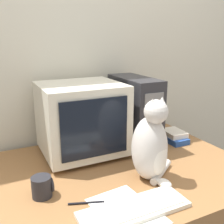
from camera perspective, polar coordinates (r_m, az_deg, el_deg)
wall_back at (r=1.73m, az=-6.56°, el=10.43°), size 7.00×0.05×2.50m
crt_monitor at (r=1.47m, az=-6.67°, el=-1.43°), size 0.44×0.41×0.41m
computer_tower at (r=1.61m, az=4.86°, el=0.17°), size 0.17×0.41×0.42m
keyboard at (r=1.08m, az=4.88°, el=-20.33°), size 0.44×0.15×0.02m
cat at (r=1.22m, az=8.54°, el=-7.26°), size 0.27×0.24×0.40m
book_stack at (r=1.75m, az=13.27°, el=-5.14°), size 0.13×0.18×0.07m
pen at (r=1.12m, az=-5.64°, el=-19.08°), size 0.14×0.06×0.01m
paper_sheet at (r=1.08m, az=3.04°, el=-20.64°), size 0.24×0.32×0.00m
mug at (r=1.17m, az=-14.93°, el=-15.44°), size 0.09×0.08×0.09m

